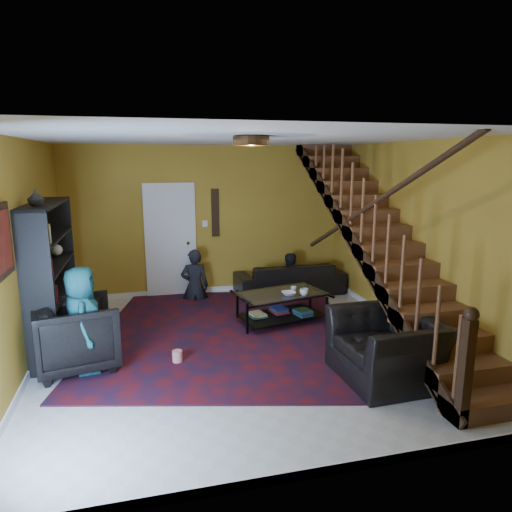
{
  "coord_description": "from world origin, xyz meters",
  "views": [
    {
      "loc": [
        -1.2,
        -5.78,
        2.55
      ],
      "look_at": [
        0.36,
        0.4,
        1.19
      ],
      "focal_mm": 32.0,
      "sensor_mm": 36.0,
      "label": 1
    }
  ],
  "objects_px": {
    "sofa": "(289,278)",
    "armchair_left": "(77,335)",
    "armchair_right": "(386,347)",
    "bookshelf": "(52,280)",
    "coffee_table": "(281,306)"
  },
  "relations": [
    {
      "from": "sofa",
      "to": "armchair_left",
      "type": "xyz_separation_m",
      "value": [
        -3.55,
        -2.43,
        0.13
      ]
    },
    {
      "from": "armchair_left",
      "to": "armchair_right",
      "type": "relative_size",
      "value": 0.8
    },
    {
      "from": "sofa",
      "to": "armchair_right",
      "type": "xyz_separation_m",
      "value": [
        0.0,
        -3.61,
        0.09
      ]
    },
    {
      "from": "bookshelf",
      "to": "sofa",
      "type": "xyz_separation_m",
      "value": [
        3.9,
        1.7,
        -0.67
      ]
    },
    {
      "from": "bookshelf",
      "to": "armchair_right",
      "type": "relative_size",
      "value": 1.67
    },
    {
      "from": "sofa",
      "to": "armchair_left",
      "type": "relative_size",
      "value": 2.15
    },
    {
      "from": "armchair_left",
      "to": "coffee_table",
      "type": "bearing_deg",
      "value": -85.59
    },
    {
      "from": "bookshelf",
      "to": "armchair_right",
      "type": "xyz_separation_m",
      "value": [
        3.9,
        -1.91,
        -0.58
      ]
    },
    {
      "from": "armchair_left",
      "to": "armchair_right",
      "type": "bearing_deg",
      "value": -120.98
    },
    {
      "from": "bookshelf",
      "to": "coffee_table",
      "type": "height_order",
      "value": "bookshelf"
    },
    {
      "from": "bookshelf",
      "to": "coffee_table",
      "type": "distance_m",
      "value": 3.33
    },
    {
      "from": "bookshelf",
      "to": "armchair_left",
      "type": "distance_m",
      "value": 0.97
    },
    {
      "from": "bookshelf",
      "to": "coffee_table",
      "type": "bearing_deg",
      "value": 2.71
    },
    {
      "from": "sofa",
      "to": "armchair_left",
      "type": "distance_m",
      "value": 4.3
    },
    {
      "from": "bookshelf",
      "to": "sofa",
      "type": "relative_size",
      "value": 0.98
    }
  ]
}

